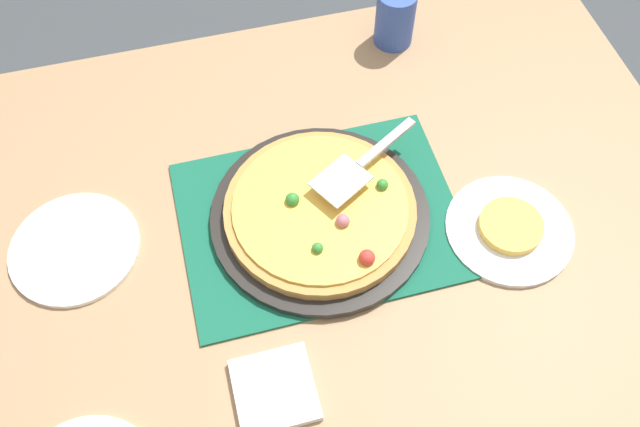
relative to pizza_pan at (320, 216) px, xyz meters
The scene contains 11 objects.
ground_plane 0.76m from the pizza_pan, ahead, with size 8.00×8.00×0.00m, color #3D4247.
dining_table 0.12m from the pizza_pan, ahead, with size 1.40×1.00×0.75m.
placemat 0.01m from the pizza_pan, ahead, with size 0.48×0.36×0.01m, color #145B42.
pizza_pan is the anchor object (origin of this frame).
pizza 0.02m from the pizza_pan, 122.48° to the left, with size 0.33×0.33×0.05m.
plate_near_left 0.33m from the pizza_pan, 161.13° to the left, with size 0.22×0.22×0.01m, color white.
plate_side 0.42m from the pizza_pan, ahead, with size 0.22×0.22×0.01m, color white.
served_slice_left 0.33m from the pizza_pan, 161.13° to the left, with size 0.11×0.11×0.02m, color #EAB747.
cup_near 0.47m from the pizza_pan, 123.64° to the right, with size 0.08×0.08×0.12m, color #3351AD.
pizza_server 0.11m from the pizza_pan, 149.51° to the right, with size 0.22×0.15×0.01m.
napkin_stack 0.31m from the pizza_pan, 62.69° to the left, with size 0.12×0.12×0.02m, color white.
Camera 1 is at (0.15, 0.59, 1.74)m, focal length 37.38 mm.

